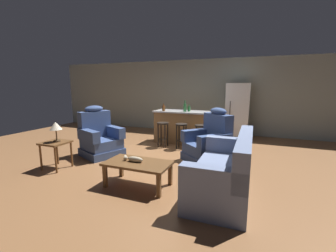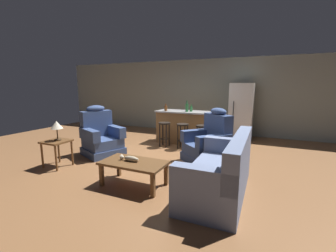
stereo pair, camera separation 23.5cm
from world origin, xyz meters
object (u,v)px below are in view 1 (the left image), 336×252
object	(u,v)px
coffee_table	(138,165)
bottle_short_amber	(189,109)
bottle_wine_dark	(185,107)
kitchen_island	(185,127)
refrigerator	(237,111)
bar_stool_left	(163,130)
bar_stool_middle	(181,131)
bottle_tall_green	(164,108)
fish_figurine	(134,159)
recliner_near_island	(209,143)
end_table	(56,146)
recliner_near_lamp	(100,138)
table_lamp	(56,127)
couch	(226,172)
bar_stool_right	(201,133)

from	to	relation	value
coffee_table	bottle_short_amber	bearing A→B (deg)	90.58
bottle_short_amber	bottle_wine_dark	distance (m)	0.15
kitchen_island	refrigerator	bearing A→B (deg)	41.02
bar_stool_left	coffee_table	bearing A→B (deg)	-76.53
bar_stool_middle	refrigerator	xyz separation A→B (m)	(1.27, 1.83, 0.41)
coffee_table	bar_stool_middle	world-z (taller)	bar_stool_middle
bottle_tall_green	coffee_table	bearing A→B (deg)	-75.50
fish_figurine	recliner_near_island	world-z (taller)	recliner_near_island
end_table	recliner_near_lamp	bearing A→B (deg)	78.39
recliner_near_island	table_lamp	size ratio (longest dim) A/B	2.93
end_table	bar_stool_middle	bearing A→B (deg)	51.21
fish_figurine	kitchen_island	xyz separation A→B (m)	(-0.09, 3.11, 0.02)
table_lamp	coffee_table	bearing A→B (deg)	-3.88
fish_figurine	bar_stool_left	xyz separation A→B (m)	(-0.52, 2.48, 0.01)
bar_stool_left	refrigerator	xyz separation A→B (m)	(1.81, 1.83, 0.41)
couch	fish_figurine	bearing A→B (deg)	11.73
couch	recliner_near_island	bearing A→B (deg)	-69.02
recliner_near_lamp	bottle_short_amber	distance (m)	2.60
bar_stool_left	end_table	bearing A→B (deg)	-119.97
recliner_near_island	bar_stool_right	bearing A→B (deg)	-111.82
bottle_wine_dark	couch	bearing A→B (deg)	-60.08
fish_figurine	kitchen_island	size ratio (longest dim) A/B	0.19
coffee_table	bottle_wine_dark	bearing A→B (deg)	92.33
fish_figurine	couch	size ratio (longest dim) A/B	0.18
coffee_table	bar_stool_left	world-z (taller)	bar_stool_left
bottle_short_amber	kitchen_island	bearing A→B (deg)	170.35
fish_figurine	refrigerator	distance (m)	4.52
end_table	bottle_tall_green	size ratio (longest dim) A/B	2.60
coffee_table	table_lamp	size ratio (longest dim) A/B	2.68
bar_stool_middle	table_lamp	bearing A→B (deg)	-128.53
fish_figurine	couch	world-z (taller)	couch
refrigerator	kitchen_island	bearing A→B (deg)	-138.98
recliner_near_lamp	end_table	xyz separation A→B (m)	(-0.22, -1.09, 0.04)
bar_stool_middle	bar_stool_left	bearing A→B (deg)	180.00
end_table	table_lamp	world-z (taller)	table_lamp
recliner_near_island	end_table	world-z (taller)	recliner_near_island
table_lamp	refrigerator	world-z (taller)	refrigerator
bottle_tall_green	bottle_wine_dark	distance (m)	0.64
bottle_tall_green	kitchen_island	bearing A→B (deg)	17.95
recliner_near_island	bar_stool_right	xyz separation A→B (m)	(-0.37, 0.76, 0.05)
couch	bottle_tall_green	xyz separation A→B (m)	(-2.16, 2.59, 0.69)
bar_stool_right	bottle_wine_dark	bearing A→B (deg)	140.41
kitchen_island	bottle_short_amber	distance (m)	0.57
recliner_near_lamp	refrigerator	world-z (taller)	refrigerator
kitchen_island	bar_stool_left	bearing A→B (deg)	-124.21
fish_figurine	bottle_tall_green	size ratio (longest dim) A/B	1.58
recliner_near_lamp	bottle_short_amber	size ratio (longest dim) A/B	5.93
bar_stool_middle	bar_stool_right	world-z (taller)	same
recliner_near_lamp	table_lamp	world-z (taller)	recliner_near_lamp
bottle_tall_green	bottle_wine_dark	bearing A→B (deg)	5.16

